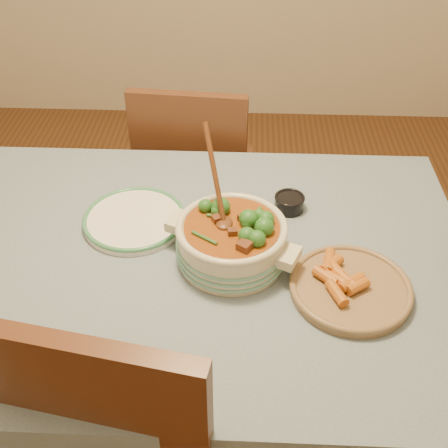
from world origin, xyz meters
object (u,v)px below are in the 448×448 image
Objects in this scene: condiment_bowl at (289,202)px; chair_far at (195,172)px; dining_table at (168,279)px; white_plate at (134,219)px; fried_plate at (351,287)px; stew_casserole at (231,238)px.

chair_far is (-0.34, 0.53, -0.26)m from condiment_bowl.
white_plate is (-0.11, 0.14, 0.11)m from dining_table.
condiment_bowl is at bearing 112.26° from fried_plate.
fried_plate reaches higher than white_plate.
fried_plate is at bearing -20.11° from stew_casserole.
fried_plate is 1.03m from chair_far.
stew_casserole reaches higher than condiment_bowl.
dining_table is 4.57× the size of white_plate.
fried_plate is at bearing 123.35° from chair_far.
condiment_bowl is 0.31× the size of fried_plate.
chair_far is (0.12, 0.62, -0.25)m from white_plate.
stew_casserole is 0.84m from chair_far.
dining_table is 0.20m from white_plate.
chair_far is (-0.17, 0.76, -0.31)m from stew_casserole.
condiment_bowl reaches higher than dining_table.
white_plate is at bearing 156.82° from fried_plate.
stew_casserole is at bearing 107.28° from chair_far.
fried_plate is 0.40× the size of chair_far.
white_plate is 0.68m from chair_far.
chair_far is at bearing 79.04° from white_plate.
stew_casserole reaches higher than dining_table.
stew_casserole is at bearing -26.30° from white_plate.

